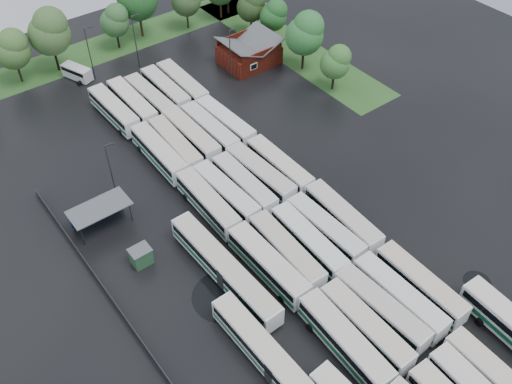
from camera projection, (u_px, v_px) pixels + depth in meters
ground at (300, 263)px, 74.08m from camera, size 160.00×160.00×0.00m
brick_building at (249, 54)px, 107.46m from camera, size 10.07×8.60×5.39m
wash_shed at (98, 209)px, 77.00m from camera, size 8.20×4.20×3.58m
utility_hut at (141, 256)px, 73.25m from camera, size 2.70×2.20×2.62m
grass_strip_north at (92, 52)px, 111.69m from camera, size 80.00×10.00×0.01m
grass_strip_east at (289, 47)px, 113.13m from camera, size 10.00×50.00×0.01m
west_fence at (117, 307)px, 68.54m from camera, size 0.10×50.00×1.20m
bus_r0c3 at (498, 381)px, 60.29m from camera, size 3.00×12.79×3.54m
bus_r1c0 at (345, 341)px, 63.61m from camera, size 3.45×13.48×3.72m
bus_r1c1 at (365, 327)px, 65.02m from camera, size 2.90×12.92×3.59m
bus_r1c2 at (381, 309)px, 66.74m from camera, size 3.21×12.96×3.58m
bus_r1c3 at (399, 297)px, 67.96m from camera, size 2.90×13.01×3.61m
bus_r1c4 at (421, 284)px, 69.32m from camera, size 2.89×12.78×3.55m
bus_r2c0 at (268, 264)px, 71.38m from camera, size 2.94×13.38×3.72m
bus_r2c1 at (286, 252)px, 72.89m from camera, size 3.38×13.22×3.65m
bus_r2c2 at (309, 242)px, 74.14m from camera, size 3.25×13.04×3.60m
bus_r2c3 at (325, 229)px, 75.71m from camera, size 2.98×12.78×3.54m
bus_r2c4 at (343, 218)px, 77.12m from camera, size 3.42×13.31×3.67m
bus_r3c0 at (208, 203)px, 79.21m from camera, size 3.12×12.97×3.59m
bus_r3c1 at (226, 194)px, 80.57m from camera, size 3.05×12.80×3.54m
bus_r3c2 at (244, 185)px, 81.86m from camera, size 2.83×12.72×3.53m
bus_r3c3 at (260, 174)px, 83.39m from camera, size 3.31×13.15×3.63m
bus_r3c4 at (279, 166)px, 84.70m from camera, size 2.74×12.80×3.56m
bus_r4c0 at (159, 153)px, 86.85m from camera, size 3.08×13.16×3.65m
bus_r4c1 at (175, 145)px, 88.18m from camera, size 3.36×12.99×3.58m
bus_r4c2 at (191, 136)px, 89.77m from camera, size 2.96×13.34×3.71m
bus_r4c3 at (210, 130)px, 90.91m from camera, size 2.85×13.01×3.62m
bus_r4c4 at (225, 122)px, 92.31m from camera, size 3.17×12.89×3.56m
bus_r5c0 at (114, 110)px, 94.65m from camera, size 2.98×13.02×3.61m
bus_r5c1 at (132, 103)px, 95.99m from camera, size 2.99×13.21×3.67m
bus_r5c2 at (150, 98)px, 97.30m from camera, size 2.89×12.66×3.51m
bus_r5c3 at (166, 90)px, 98.93m from camera, size 2.95×12.86×3.57m
bus_r5c4 at (183, 84)px, 99.99m from camera, size 3.13×13.32×3.69m
artic_bus_west_b at (224, 269)px, 70.85m from camera, size 3.16×19.82×3.67m
artic_bus_west_c at (272, 361)px, 61.94m from camera, size 2.88×19.04×3.53m
minibus at (77, 72)px, 103.98m from camera, size 4.02×6.17×2.53m
tree_north_1 at (13, 49)px, 99.63m from camera, size 6.31×6.31×10.44m
tree_north_2 at (50, 31)px, 101.49m from camera, size 7.52×7.52×12.46m
tree_north_3 at (115, 20)px, 108.71m from camera, size 5.54×5.54×9.18m
tree_east_0 at (336, 62)px, 98.69m from camera, size 5.26×5.26×8.71m
tree_east_1 at (306, 33)px, 102.20m from camera, size 6.97×6.97×11.54m
tree_east_2 at (274, 15)px, 110.67m from camera, size 5.33×5.33×8.82m
tree_east_3 at (252, 5)px, 112.76m from camera, size 5.72×5.72×9.48m
lamp_post_ne at (231, 51)px, 101.20m from camera, size 1.48×0.29×9.63m
lamp_post_nw at (111, 168)px, 79.10m from camera, size 1.47×0.29×9.56m
lamp_post_back_w at (89, 50)px, 100.96m from camera, size 1.56×0.30×10.12m
lamp_post_back_e at (136, 38)px, 103.55m from camera, size 1.60×0.31×10.39m
puddle_1 at (455, 354)px, 64.76m from camera, size 4.29×4.29×0.01m
puddle_2 at (224, 296)px, 70.41m from camera, size 7.93×7.93×0.01m
puddle_3 at (360, 257)px, 74.80m from camera, size 4.64×4.64×0.01m
puddle_4 at (477, 282)px, 71.96m from camera, size 3.55×3.55×0.01m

